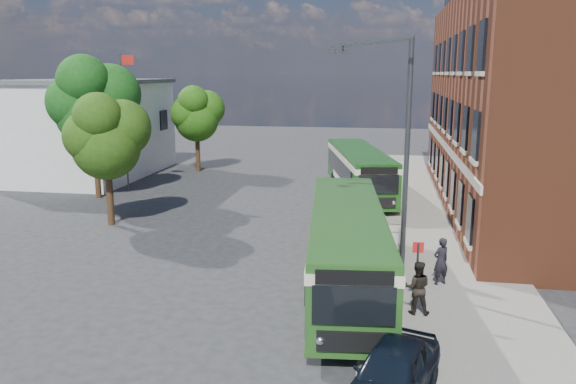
% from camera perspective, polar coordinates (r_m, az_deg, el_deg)
% --- Properties ---
extents(ground, '(120.00, 120.00, 0.00)m').
position_cam_1_polar(ground, '(23.48, -1.63, -7.35)').
color(ground, '#2A2A2C').
rests_on(ground, ground).
extents(pavement, '(6.00, 48.00, 0.15)m').
position_cam_1_polar(pavement, '(30.80, 14.29, -2.86)').
color(pavement, gray).
rests_on(pavement, ground).
extents(kerb_line, '(0.12, 48.00, 0.01)m').
position_cam_1_polar(kerb_line, '(30.72, 8.60, -2.79)').
color(kerb_line, beige).
rests_on(kerb_line, ground).
extents(brick_office, '(12.10, 26.00, 14.20)m').
position_cam_1_polar(brick_office, '(35.06, 26.01, 9.49)').
color(brick_office, brown).
rests_on(brick_office, ground).
extents(white_building, '(9.40, 13.40, 7.30)m').
position_cam_1_polar(white_building, '(45.78, -19.71, 6.15)').
color(white_building, silver).
rests_on(white_building, ground).
extents(flagpole, '(0.95, 0.10, 9.00)m').
position_cam_1_polar(flagpole, '(38.69, -16.23, 7.33)').
color(flagpole, '#383B3D').
rests_on(flagpole, ground).
extents(street_lamp, '(2.96, 2.38, 9.00)m').
position_cam_1_polar(street_lamp, '(19.94, 10.90, 3.17)').
color(street_lamp, '#383B3D').
rests_on(street_lamp, ground).
extents(bus_stop_sign, '(0.35, 0.08, 2.52)m').
position_cam_1_polar(bus_stop_sign, '(18.64, 12.98, -7.98)').
color(bus_stop_sign, '#383B3D').
rests_on(bus_stop_sign, ground).
extents(bus_front, '(3.73, 12.49, 3.02)m').
position_cam_1_polar(bus_front, '(20.50, 5.99, -4.92)').
color(bus_front, '#27551D').
rests_on(bus_front, ground).
extents(bus_rear, '(5.14, 12.41, 3.02)m').
position_cam_1_polar(bus_rear, '(36.15, 7.23, 2.45)').
color(bus_rear, '#194C17').
rests_on(bus_rear, ground).
extents(parked_car, '(2.77, 4.29, 1.36)m').
position_cam_1_polar(parked_car, '(14.14, 10.58, -17.66)').
color(parked_car, black).
rests_on(parked_car, pavement).
extents(pedestrian_a, '(0.78, 0.72, 1.77)m').
position_cam_1_polar(pedestrian_a, '(21.42, 15.27, -6.78)').
color(pedestrian_a, black).
rests_on(pedestrian_a, pavement).
extents(pedestrian_b, '(0.87, 0.68, 1.77)m').
position_cam_1_polar(pedestrian_b, '(18.73, 12.99, -9.43)').
color(pedestrian_b, black).
rests_on(pedestrian_b, pavement).
extents(tree_left, '(4.07, 3.87, 6.88)m').
position_cam_1_polar(tree_left, '(29.96, -17.99, 5.45)').
color(tree_left, '#382614').
rests_on(tree_left, ground).
extents(tree_mid, '(5.26, 5.01, 8.89)m').
position_cam_1_polar(tree_mid, '(36.80, -19.23, 8.63)').
color(tree_mid, '#382614').
rests_on(tree_mid, ground).
extents(tree_right, '(4.05, 3.85, 6.85)m').
position_cam_1_polar(tree_right, '(45.40, -9.24, 7.89)').
color(tree_right, '#382614').
rests_on(tree_right, ground).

